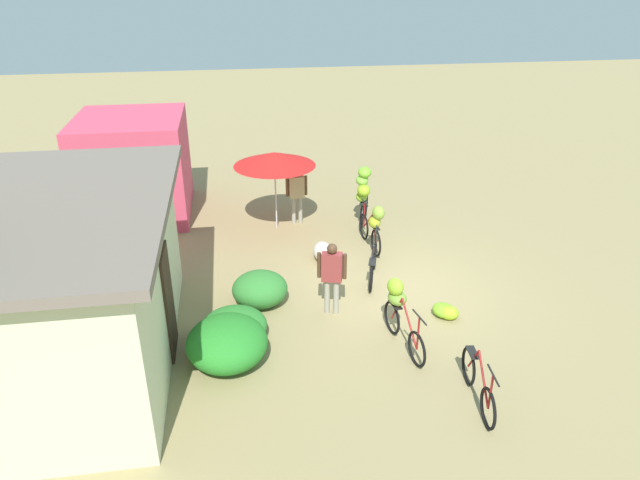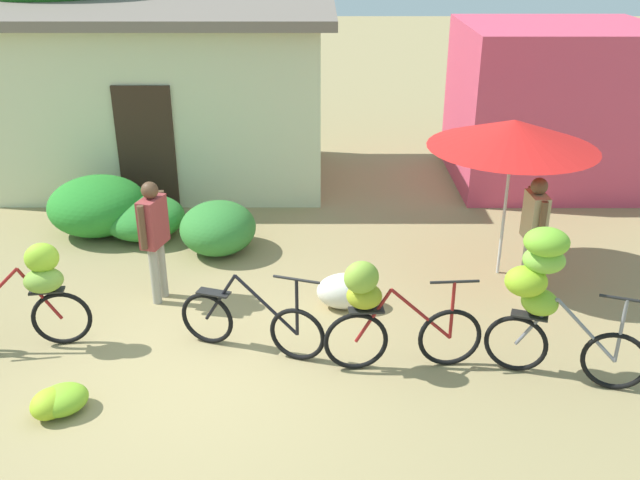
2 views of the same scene
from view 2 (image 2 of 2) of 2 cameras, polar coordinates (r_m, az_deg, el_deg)
ground_plane at (r=7.55m, az=-9.55°, el=-10.49°), size 60.00×60.00×0.00m
building_low at (r=12.84m, az=-12.51°, el=11.38°), size 5.99×3.58×2.97m
shop_pink at (r=13.06m, az=18.21°, el=10.32°), size 3.20×2.80×2.72m
hedge_bush_front_left at (r=10.96m, az=-17.50°, el=2.68°), size 1.45×1.41×0.85m
hedge_bush_front_right at (r=10.70m, az=-13.99°, el=1.79°), size 1.18×1.22×0.58m
hedge_bush_mid at (r=9.96m, az=-8.22°, el=0.98°), size 1.06×1.13×0.72m
market_umbrella at (r=9.01m, az=15.45°, el=8.28°), size 2.10×2.10×2.08m
bicycle_near_pile at (r=8.11m, az=-22.40°, el=-3.76°), size 1.67×0.44×1.22m
bicycle_center_loaded at (r=7.63m, az=-5.54°, el=-6.74°), size 1.61×0.56×0.98m
bicycle_by_shop at (r=7.16m, az=5.03°, el=-5.61°), size 1.65×0.40×1.26m
bicycle_rightmost at (r=7.25m, az=17.80°, el=-3.80°), size 1.52×0.65×1.64m
banana_pile_on_ground at (r=7.27m, az=-20.45°, el=-12.13°), size 0.64×0.62×0.27m
produce_sack at (r=8.49m, az=2.14°, el=-4.15°), size 0.71×0.46×0.44m
person_vendor at (r=8.58m, az=-13.26°, el=0.80°), size 0.30×0.56×1.54m
person_bystander at (r=8.87m, az=16.98°, el=1.14°), size 0.22×0.58×1.54m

